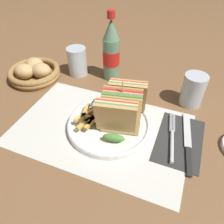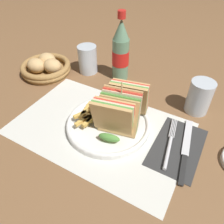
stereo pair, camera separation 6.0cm
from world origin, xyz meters
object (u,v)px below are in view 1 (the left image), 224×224
object	(u,v)px
coke_bottle_near	(111,52)
glass_near	(192,92)
knife	(188,142)
fork	(172,141)
club_sandwich	(122,108)
glass_far	(77,63)
bread_basket	(34,72)
plate_main	(109,124)

from	to	relation	value
coke_bottle_near	glass_near	bearing A→B (deg)	-9.58
knife	coke_bottle_near	bearing A→B (deg)	134.50
glass_near	fork	bearing A→B (deg)	-96.76
club_sandwich	glass_near	size ratio (longest dim) A/B	1.83
glass_near	glass_far	size ratio (longest dim) A/B	1.00
knife	glass_near	size ratio (longest dim) A/B	2.12
glass_far	bread_basket	world-z (taller)	glass_far
plate_main	coke_bottle_near	bearing A→B (deg)	110.65
coke_bottle_near	club_sandwich	bearing A→B (deg)	-61.80
fork	glass_far	xyz separation A→B (m)	(-0.39, 0.21, 0.04)
plate_main	glass_far	bearing A→B (deg)	134.43
plate_main	glass_far	xyz separation A→B (m)	(-0.21, 0.22, 0.03)
club_sandwich	bread_basket	xyz separation A→B (m)	(-0.37, 0.11, -0.04)
bread_basket	glass_far	bearing A→B (deg)	33.87
fork	glass_far	bearing A→B (deg)	141.87
knife	glass_near	xyz separation A→B (m)	(-0.02, 0.17, 0.04)
coke_bottle_near	glass_far	distance (m)	0.14
club_sandwich	glass_near	bearing A→B (deg)	46.78
coke_bottle_near	glass_near	distance (m)	0.29
coke_bottle_near	glass_far	size ratio (longest dim) A/B	2.32
fork	bread_basket	world-z (taller)	bread_basket
plate_main	knife	distance (m)	0.21
fork	knife	xyz separation A→B (m)	(0.04, 0.01, -0.00)
plate_main	bread_basket	xyz separation A→B (m)	(-0.34, 0.13, 0.02)
knife	bread_basket	distance (m)	0.57
fork	bread_basket	xyz separation A→B (m)	(-0.52, 0.12, 0.02)
club_sandwich	glass_far	xyz separation A→B (m)	(-0.24, 0.20, -0.02)
plate_main	knife	bearing A→B (deg)	5.58
club_sandwich	knife	size ratio (longest dim) A/B	0.86
bread_basket	club_sandwich	bearing A→B (deg)	-17.12
fork	bread_basket	distance (m)	0.53
knife	club_sandwich	bearing A→B (deg)	171.86
plate_main	glass_far	size ratio (longest dim) A/B	2.31
bread_basket	coke_bottle_near	bearing A→B (deg)	23.24
plate_main	glass_near	distance (m)	0.28
glass_far	bread_basket	xyz separation A→B (m)	(-0.13, -0.09, -0.02)
plate_main	bread_basket	world-z (taller)	bread_basket
glass_far	bread_basket	size ratio (longest dim) A/B	0.56
plate_main	fork	distance (m)	0.17
knife	plate_main	bearing A→B (deg)	176.17
fork	coke_bottle_near	bearing A→B (deg)	128.98
glass_far	coke_bottle_near	bearing A→B (deg)	9.99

